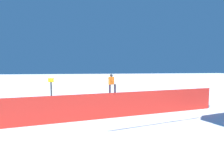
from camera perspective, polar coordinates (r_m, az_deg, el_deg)
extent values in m
plane|color=white|center=(14.68, -1.53, -5.06)|extent=(120.00, 120.00, 0.00)
cube|color=#2962B7|center=(14.64, -1.53, -4.09)|extent=(5.94, 1.50, 0.50)
cube|color=white|center=(14.66, -1.53, -4.57)|extent=(5.95, 1.51, 0.12)
cube|color=gray|center=(14.59, -1.53, -3.03)|extent=(5.95, 1.55, 0.04)
cube|color=silver|center=(14.74, 0.13, -2.84)|extent=(1.46, 0.73, 0.01)
cylinder|color=black|center=(14.58, -0.66, -1.53)|extent=(0.18, 0.18, 0.69)
cylinder|color=black|center=(14.81, 0.90, -1.43)|extent=(0.18, 0.18, 0.69)
cube|color=orange|center=(14.59, -0.21, 1.04)|extent=(0.46, 0.36, 0.61)
sphere|color=black|center=(14.56, -0.21, 2.66)|extent=(0.22, 0.22, 0.22)
cylinder|color=orange|center=(14.35, -0.51, 1.09)|extent=(0.37, 0.21, 0.52)
cylinder|color=orange|center=(14.78, -0.19, 1.21)|extent=(0.27, 0.17, 0.55)
cube|color=red|center=(9.81, 2.86, -6.31)|extent=(11.78, 2.13, 1.30)
cylinder|color=#262628|center=(14.35, -17.97, -2.49)|extent=(0.10, 0.10, 1.51)
cube|color=yellow|center=(14.27, -18.07, 1.11)|extent=(0.40, 0.04, 0.30)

